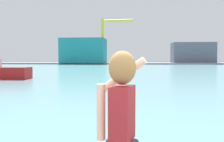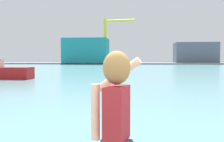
{
  "view_description": "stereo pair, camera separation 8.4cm",
  "coord_description": "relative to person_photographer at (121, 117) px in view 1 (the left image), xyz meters",
  "views": [
    {
      "loc": [
        -0.25,
        -1.79,
        2.32
      ],
      "look_at": [
        -0.95,
        6.15,
        1.89
      ],
      "focal_mm": 40.65,
      "sensor_mm": 36.0,
      "label": 1
    },
    {
      "loc": [
        -0.17,
        -1.79,
        2.32
      ],
      "look_at": [
        -0.95,
        6.15,
        1.89
      ],
      "focal_mm": 40.65,
      "sensor_mm": 36.0,
      "label": 2
    }
  ],
  "objects": [
    {
      "name": "port_crane",
      "position": [
        -9.38,
        84.4,
        8.07
      ],
      "size": [
        10.95,
        2.24,
        15.18
      ],
      "color": "yellow",
      "rests_on": "far_shore_dock"
    },
    {
      "name": "far_shore_dock",
      "position": [
        0.38,
        91.22,
        -1.47
      ],
      "size": [
        140.0,
        20.0,
        0.47
      ],
      "primitive_type": "cube",
      "color": "gray",
      "rests_on": "ground_plane"
    },
    {
      "name": "person_photographer",
      "position": [
        0.0,
        0.0,
        0.0
      ],
      "size": [
        0.53,
        0.57,
        1.74
      ],
      "rotation": [
        0.0,
        0.0,
        1.35
      ],
      "color": "#2D3342",
      "rests_on": "quay_promenade"
    },
    {
      "name": "warehouse_left",
      "position": [
        -17.56,
        85.85,
        3.0
      ],
      "size": [
        15.22,
        10.75,
        8.48
      ],
      "primitive_type": "cube",
      "color": "teal",
      "rests_on": "far_shore_dock"
    },
    {
      "name": "warehouse_right",
      "position": [
        20.98,
        90.35,
        2.33
      ],
      "size": [
        14.47,
        8.54,
        7.14
      ],
      "primitive_type": "cube",
      "color": "slate",
      "rests_on": "far_shore_dock"
    },
    {
      "name": "harbor_water",
      "position": [
        0.38,
        51.22,
        -1.7
      ],
      "size": [
        140.0,
        100.0,
        0.02
      ],
      "primitive_type": "cube",
      "color": "#6BA8B2",
      "rests_on": "ground_plane"
    },
    {
      "name": "ground_plane",
      "position": [
        0.38,
        49.22,
        -1.71
      ],
      "size": [
        220.0,
        220.0,
        0.0
      ],
      "primitive_type": "plane",
      "color": "#334751"
    }
  ]
}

